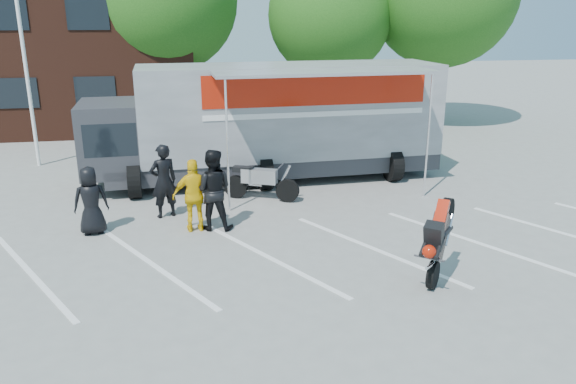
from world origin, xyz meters
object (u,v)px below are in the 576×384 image
object	(u,v)px
tree_left	(166,0)
spectator_leather_a	(91,201)
tree_mid	(330,15)
spectator_leather_c	(213,190)
spectator_leather_b	(164,181)
spectator_hivis	(195,196)
stunt_bike_rider	(440,276)
flagpole	(27,12)
parked_motorcycle	(262,200)
transporter_truck	(275,178)

from	to	relation	value
tree_left	spectator_leather_a	size ratio (longest dim) A/B	5.29
tree_mid	spectator_leather_c	size ratio (longest dim) A/B	3.89
spectator_leather_b	spectator_leather_c	distance (m)	1.60
spectator_leather_b	spectator_hivis	world-z (taller)	spectator_leather_b
tree_left	spectator_hivis	distance (m)	13.99
stunt_bike_rider	spectator_leather_b	distance (m)	7.15
flagpole	parked_motorcycle	size ratio (longest dim) A/B	3.64
stunt_bike_rider	spectator_leather_c	distance (m)	5.58
flagpole	tree_left	size ratio (longest dim) A/B	0.93
parked_motorcycle	spectator_leather_a	distance (m)	4.71
spectator_leather_c	parked_motorcycle	bearing A→B (deg)	-113.08
parked_motorcycle	spectator_leather_b	distance (m)	2.93
tree_left	spectator_leather_a	world-z (taller)	tree_left
transporter_truck	flagpole	bearing A→B (deg)	155.23
flagpole	spectator_leather_a	xyz separation A→B (m)	(2.56, -6.91, -4.24)
spectator_leather_a	spectator_leather_b	distance (m)	1.88
flagpole	tree_mid	world-z (taller)	flagpole
parked_motorcycle	spectator_hivis	size ratio (longest dim) A/B	1.24
flagpole	spectator_leather_c	world-z (taller)	flagpole
spectator_leather_b	tree_mid	bearing A→B (deg)	-143.98
tree_mid	spectator_leather_b	bearing A→B (deg)	-122.49
tree_mid	stunt_bike_rider	bearing A→B (deg)	-95.70
tree_mid	spectator_leather_b	distance (m)	13.67
spectator_hivis	stunt_bike_rider	bearing A→B (deg)	140.26
spectator_hivis	spectator_leather_b	bearing A→B (deg)	-60.59
spectator_leather_b	spectator_hivis	distance (m)	1.36
tree_left	transporter_truck	size ratio (longest dim) A/B	0.77
transporter_truck	tree_left	bearing A→B (deg)	107.13
spectator_leather_a	spectator_hivis	xyz separation A→B (m)	(2.41, -0.25, 0.07)
tree_mid	spectator_hivis	xyz separation A→B (m)	(-6.27, -12.16, -4.06)
tree_left	spectator_hivis	world-z (taller)	tree_left
parked_motorcycle	spectator_leather_b	xyz separation A→B (m)	(-2.61, -0.93, 0.95)
spectator_leather_b	tree_left	bearing A→B (deg)	-111.61
transporter_truck	spectator_leather_c	distance (m)	4.71
parked_motorcycle	tree_mid	bearing A→B (deg)	0.33
tree_left	stunt_bike_rider	world-z (taller)	tree_left
transporter_truck	stunt_bike_rider	world-z (taller)	transporter_truck
spectator_leather_a	spectator_leather_c	bearing A→B (deg)	165.25
tree_left	spectator_leather_b	size ratio (longest dim) A/B	4.53
flagpole	tree_left	world-z (taller)	tree_left
parked_motorcycle	spectator_hivis	xyz separation A→B (m)	(-1.86, -2.06, 0.88)
spectator_leather_a	tree_mid	bearing A→B (deg)	-136.95
tree_left	spectator_leather_c	distance (m)	13.93
tree_left	tree_mid	bearing A→B (deg)	-8.13
tree_mid	transporter_truck	distance (m)	10.13
stunt_bike_rider	spectator_leather_a	world-z (taller)	spectator_leather_a
tree_left	parked_motorcycle	xyz separation A→B (m)	(2.59, -11.10, -5.57)
spectator_leather_b	spectator_leather_c	xyz separation A→B (m)	(1.18, -1.08, 0.03)
spectator_leather_a	spectator_leather_b	world-z (taller)	spectator_leather_b
flagpole	parked_motorcycle	bearing A→B (deg)	-36.75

